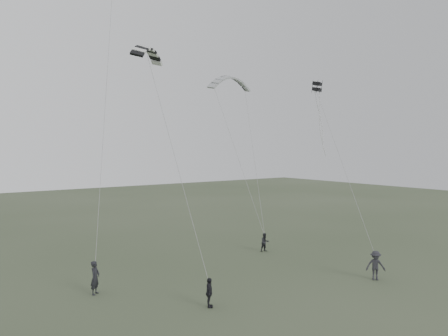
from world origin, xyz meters
TOP-DOWN VIEW (x-y plane):
  - ground at (0.00, 0.00)m, footprint 140.00×140.00m
  - flyer_left at (-8.12, 4.51)m, footprint 0.84×0.84m
  - flyer_right at (6.83, 6.54)m, footprint 0.83×0.70m
  - flyer_center at (-3.91, -1.15)m, footprint 0.85×1.00m
  - flyer_far at (7.51, -3.48)m, footprint 1.39×1.34m
  - kite_pale_large at (7.90, 12.78)m, footprint 4.44×1.56m
  - kite_striped at (-4.82, 4.17)m, footprint 3.09×2.79m
  - kite_box at (8.74, 2.77)m, footprint 0.82×0.87m

SIDE VIEW (x-z plane):
  - ground at x=0.00m, z-range 0.00..0.00m
  - flyer_right at x=6.83m, z-range 0.00..1.53m
  - flyer_center at x=-3.91m, z-range 0.00..1.60m
  - flyer_far at x=7.51m, z-range 0.00..1.90m
  - flyer_left at x=-8.12m, z-range 0.00..1.96m
  - kite_box at x=8.74m, z-range 12.85..13.62m
  - kite_striped at x=-4.82m, z-range 13.93..15.31m
  - kite_pale_large at x=7.90m, z-range 14.17..16.12m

